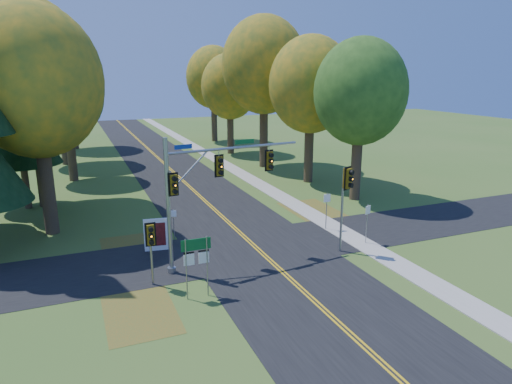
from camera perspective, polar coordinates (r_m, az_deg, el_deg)
name	(u,v)px	position (r m, az deg, el deg)	size (l,w,h in m)	color
ground	(269,260)	(25.61, 1.62, -8.44)	(160.00, 160.00, 0.00)	#3A6022
road_main	(269,259)	(25.61, 1.62, -8.42)	(8.00, 160.00, 0.02)	black
road_cross	(255,247)	(27.31, -0.09, -6.89)	(60.00, 6.00, 0.02)	black
centerline_left	(267,259)	(25.56, 1.41, -8.42)	(0.10, 160.00, 0.01)	gold
centerline_right	(270,259)	(25.64, 1.82, -8.35)	(0.10, 160.00, 0.01)	gold
sidewalk_east	(362,244)	(28.50, 13.16, -6.29)	(1.60, 160.00, 0.06)	#9E998E
leaf_patch_w_near	(139,251)	(27.59, -14.42, -7.15)	(4.00, 6.00, 0.00)	brown
leaf_patch_e	(321,215)	(33.55, 8.11, -2.84)	(3.50, 8.00, 0.00)	brown
leaf_patch_w_far	(140,311)	(21.18, -14.34, -14.21)	(3.00, 5.00, 0.00)	brown
tree_w_a	(36,82)	(30.90, -25.79, 12.25)	(8.00, 8.00, 14.15)	#38281C
tree_e_a	(361,92)	(36.94, 12.93, 12.04)	(7.20, 7.20, 12.73)	#38281C
tree_w_b	(31,68)	(37.82, -26.36, 13.75)	(8.60, 8.60, 15.38)	#38281C
tree_e_b	(311,85)	(42.39, 6.89, 13.12)	(7.60, 7.60, 13.33)	#38281C
tree_w_c	(66,96)	(46.00, -22.66, 11.05)	(6.80, 6.80, 11.91)	#38281C
tree_e_c	(264,66)	(49.18, 1.05, 15.51)	(8.80, 8.80, 15.79)	#38281C
tree_w_d	(58,74)	(54.66, -23.54, 13.33)	(8.20, 8.20, 14.56)	#38281C
tree_e_d	(230,87)	(57.55, -3.26, 12.99)	(7.00, 7.00, 12.32)	#38281C
tree_w_e	(68,71)	(65.56, -22.40, 13.77)	(8.40, 8.40, 14.97)	#38281C
tree_e_e	(214,78)	(68.08, -5.33, 14.05)	(7.80, 7.80, 13.74)	#38281C
pine_c	(12,77)	(37.63, -28.24, 12.50)	(5.60, 5.60, 20.56)	#38281C
traffic_mast	(204,184)	(23.54, -6.55, 1.02)	(7.73, 1.46, 7.05)	gray
east_signal_pole	(346,188)	(25.87, 11.22, 0.50)	(0.55, 0.67, 5.06)	gray
ped_signal_pole	(151,239)	(22.23, -13.01, -5.79)	(0.52, 0.60, 3.28)	gray
route_sign_cluster	(196,255)	(20.98, -7.46, -7.87)	(1.37, 0.09, 2.94)	gray
info_kiosk	(156,235)	(27.14, -12.38, -5.25)	(1.40, 0.38, 1.92)	white
reg_sign_e_north	(327,205)	(30.04, 8.84, -1.57)	(0.48, 0.07, 2.51)	gray
reg_sign_e_south	(367,217)	(28.07, 13.75, -3.05)	(0.45, 0.21, 2.48)	gray
reg_sign_w	(173,219)	(28.36, -10.28, -3.36)	(0.38, 0.12, 2.01)	gray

